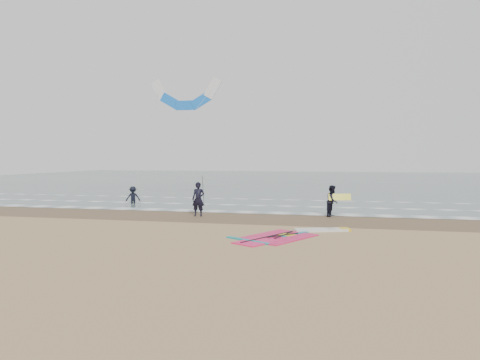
% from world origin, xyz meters
% --- Properties ---
extents(ground, '(120.00, 120.00, 0.00)m').
position_xyz_m(ground, '(0.00, 0.00, 0.00)').
color(ground, tan).
rests_on(ground, ground).
extents(sea_water, '(120.00, 80.00, 0.02)m').
position_xyz_m(sea_water, '(0.00, 48.00, 0.01)').
color(sea_water, '#47605E').
rests_on(sea_water, ground).
extents(wet_sand_band, '(120.00, 5.00, 0.01)m').
position_xyz_m(wet_sand_band, '(0.00, 6.00, 0.00)').
color(wet_sand_band, brown).
rests_on(wet_sand_band, ground).
extents(foam_waterline, '(120.00, 9.15, 0.02)m').
position_xyz_m(foam_waterline, '(0.00, 10.44, 0.03)').
color(foam_waterline, white).
rests_on(foam_waterline, ground).
extents(windsurf_rig, '(5.28, 5.00, 0.13)m').
position_xyz_m(windsurf_rig, '(1.41, 0.88, 0.03)').
color(windsurf_rig, white).
rests_on(windsurf_rig, ground).
extents(person_standing, '(0.76, 0.52, 2.00)m').
position_xyz_m(person_standing, '(-4.50, 5.97, 1.00)').
color(person_standing, black).
rests_on(person_standing, ground).
extents(person_walking, '(0.95, 1.07, 1.82)m').
position_xyz_m(person_walking, '(3.15, 7.53, 0.91)').
color(person_walking, black).
rests_on(person_walking, ground).
extents(person_wading, '(1.22, 0.96, 1.65)m').
position_xyz_m(person_wading, '(-11.24, 11.20, 0.83)').
color(person_wading, black).
rests_on(person_wading, ground).
extents(held_pole, '(0.17, 0.86, 1.82)m').
position_xyz_m(held_pole, '(-4.20, 5.97, 1.47)').
color(held_pole, black).
rests_on(held_pole, ground).
extents(carried_kiteboard, '(1.30, 0.51, 0.39)m').
position_xyz_m(carried_kiteboard, '(3.55, 7.43, 1.15)').
color(carried_kiteboard, yellow).
rests_on(carried_kiteboard, ground).
extents(surf_kite, '(5.92, 3.66, 8.68)m').
position_xyz_m(surf_kite, '(-8.36, 14.75, 8.20)').
color(surf_kite, white).
rests_on(surf_kite, ground).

